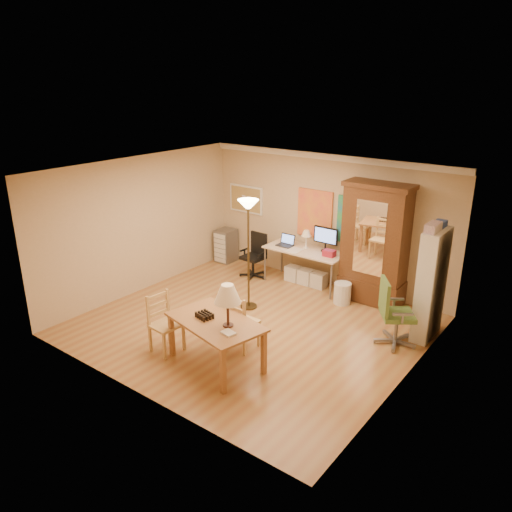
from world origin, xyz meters
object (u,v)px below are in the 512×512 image
Objects in this scene: bookshelf at (431,285)px; office_chair_green at (394,327)px; armoire at (374,251)px; dining_table at (220,314)px; computer_desk at (307,263)px; office_chair_black at (254,265)px.

office_chair_green is at bearing -119.72° from bookshelf.
dining_table is at bearing -102.46° from armoire.
dining_table reaches higher than computer_desk.
bookshelf is at bearing 60.28° from office_chair_green.
office_chair_black is at bearing 174.65° from bookshelf.
bookshelf is at bearing -29.53° from armoire.
office_chair_green is at bearing -52.92° from armoire.
dining_table is 1.68× the size of office_chair_black.
armoire is (-1.01, 1.33, 0.71)m from office_chair_green.
dining_table is 3.49m from bookshelf.
bookshelf is (2.75, -0.68, 0.46)m from computer_desk.
bookshelf reaches higher than dining_table.
office_chair_black is (-1.15, -0.31, -0.21)m from computer_desk.
bookshelf reaches higher than office_chair_black.
office_chair_black is at bearing -171.27° from armoire.
armoire is at bearing 127.08° from office_chair_green.
armoire is 1.25× the size of bookshelf.
computer_desk reaches higher than office_chair_green.
office_chair_black is at bearing 119.47° from dining_table.
bookshelf reaches higher than computer_desk.
computer_desk is 1.51m from armoire.
computer_desk is (-0.63, 3.46, -0.40)m from dining_table.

